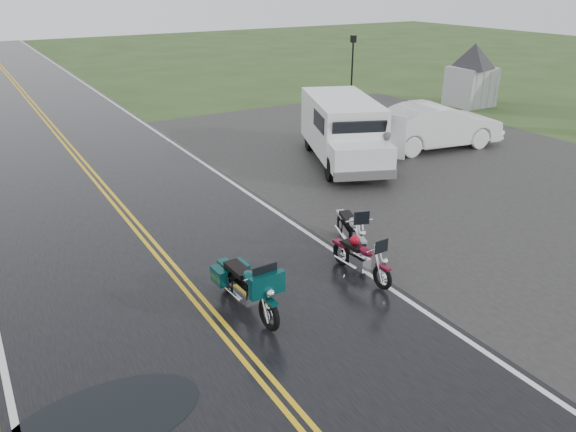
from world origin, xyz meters
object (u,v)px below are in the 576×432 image
object	(u,v)px
visitor_center	(474,59)
motorcycle_red	(383,268)
motorcycle_teal	(269,302)
motorcycle_silver	(362,241)
person_at_van	(384,156)
lamp_post_far_right	(352,72)
sedan_white	(436,126)
van_white	(331,147)

from	to	relation	value
visitor_center	motorcycle_red	distance (m)	20.77
motorcycle_teal	motorcycle_silver	xyz separation A→B (m)	(3.24, 1.33, -0.06)
visitor_center	person_at_van	distance (m)	13.47
person_at_van	lamp_post_far_right	size ratio (longest dim) A/B	0.43
visitor_center	sedan_white	world-z (taller)	visitor_center
motorcycle_red	person_at_van	bearing A→B (deg)	46.98
visitor_center	van_white	xyz separation A→B (m)	(-13.24, -6.15, -1.22)
sedan_white	lamp_post_far_right	bearing A→B (deg)	-3.56
motorcycle_red	sedan_white	size ratio (longest dim) A/B	0.36
motorcycle_red	sedan_white	distance (m)	11.77
motorcycle_teal	van_white	size ratio (longest dim) A/B	0.38
motorcycle_silver	lamp_post_far_right	size ratio (longest dim) A/B	0.57
visitor_center	motorcycle_teal	bearing A→B (deg)	-146.54
visitor_center	lamp_post_far_right	size ratio (longest dim) A/B	4.36
visitor_center	lamp_post_far_right	distance (m)	6.38
van_white	motorcycle_silver	bearing A→B (deg)	-95.98
person_at_van	motorcycle_teal	bearing A→B (deg)	10.34
visitor_center	van_white	bearing A→B (deg)	-155.08
lamp_post_far_right	person_at_van	bearing A→B (deg)	-121.18
visitor_center	motorcycle_teal	size ratio (longest dim) A/B	6.97
visitor_center	lamp_post_far_right	world-z (taller)	visitor_center
motorcycle_silver	motorcycle_red	bearing A→B (deg)	-88.14
lamp_post_far_right	sedan_white	bearing A→B (deg)	-102.48
visitor_center	sedan_white	size ratio (longest dim) A/B	2.99
person_at_van	lamp_post_far_right	xyz separation A→B (m)	(5.87, 9.70, 1.04)
motorcycle_red	person_at_van	size ratio (longest dim) A/B	1.20
van_white	motorcycle_teal	bearing A→B (deg)	-110.58
visitor_center	sedan_white	bearing A→B (deg)	-145.87
motorcycle_red	sedan_white	xyz separation A→B (m)	(8.98, 7.61, 0.32)
van_white	lamp_post_far_right	xyz separation A→B (m)	(7.58, 9.06, 0.66)
motorcycle_teal	person_at_van	size ratio (longest dim) A/B	1.45
motorcycle_red	motorcycle_silver	distance (m)	1.30
van_white	lamp_post_far_right	size ratio (longest dim) A/B	1.64
motorcycle_silver	sedan_white	distance (m)	10.70
motorcycle_teal	lamp_post_far_right	size ratio (longest dim) A/B	0.63
motorcycle_red	van_white	bearing A→B (deg)	60.85
visitor_center	motorcycle_silver	distance (m)	19.73
van_white	lamp_post_far_right	bearing A→B (deg)	71.93
motorcycle_silver	person_at_van	size ratio (longest dim) A/B	1.32
motorcycle_teal	van_white	world-z (taller)	van_white
visitor_center	van_white	size ratio (longest dim) A/B	2.67
visitor_center	person_at_van	size ratio (longest dim) A/B	10.07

